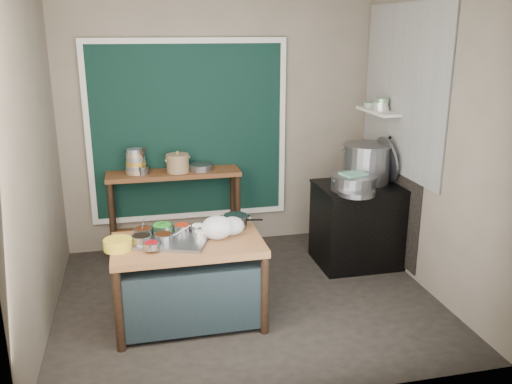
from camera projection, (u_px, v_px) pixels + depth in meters
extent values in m
cube|color=#2A2520|center=(247.00, 299.00, 5.13)|extent=(3.50, 3.00, 0.02)
cube|color=#786B5C|center=(219.00, 125.00, 6.13)|extent=(3.50, 0.02, 2.80)
cube|color=#786B5C|center=(32.00, 165.00, 4.35)|extent=(0.02, 3.00, 2.80)
cube|color=#786B5C|center=(429.00, 145.00, 5.10)|extent=(0.02, 3.00, 2.80)
cube|color=black|center=(189.00, 132.00, 6.04)|extent=(2.10, 0.02, 1.90)
cube|color=#B2B2AA|center=(403.00, 91.00, 5.48)|extent=(0.02, 1.70, 1.70)
cube|color=black|center=(390.00, 196.00, 5.90)|extent=(0.01, 1.30, 1.30)
cube|color=beige|center=(378.00, 111.00, 5.81)|extent=(0.22, 0.70, 0.03)
cube|color=brown|center=(189.00, 282.00, 4.62)|extent=(1.25, 0.72, 0.75)
cube|color=brown|center=(175.00, 212.00, 6.07)|extent=(1.45, 0.40, 0.95)
cube|color=black|center=(359.00, 226.00, 5.81)|extent=(0.90, 0.68, 0.85)
cube|color=black|center=(362.00, 186.00, 5.68)|extent=(0.92, 0.69, 0.03)
cube|color=gray|center=(169.00, 240.00, 4.50)|extent=(0.75, 0.64, 0.03)
cylinder|color=silver|center=(200.00, 235.00, 4.51)|extent=(0.12, 0.12, 0.05)
cylinder|color=gray|center=(142.00, 239.00, 4.41)|extent=(0.17, 0.17, 0.06)
cylinder|color=gray|center=(198.00, 228.00, 4.65)|extent=(0.13, 0.13, 0.06)
cylinder|color=gray|center=(143.00, 232.00, 4.56)|extent=(0.16, 0.16, 0.06)
cylinder|color=gray|center=(162.00, 229.00, 4.62)|extent=(0.18, 0.18, 0.07)
cylinder|color=gray|center=(151.00, 245.00, 4.29)|extent=(0.13, 0.13, 0.05)
cylinder|color=gray|center=(182.00, 228.00, 4.66)|extent=(0.15, 0.15, 0.06)
cylinder|color=gray|center=(163.00, 238.00, 4.44)|extent=(0.16, 0.16, 0.06)
cylinder|color=gold|center=(118.00, 244.00, 4.34)|extent=(0.26, 0.26, 0.09)
ellipsoid|color=white|center=(217.00, 228.00, 4.54)|extent=(0.28, 0.25, 0.20)
ellipsoid|color=white|center=(232.00, 226.00, 4.64)|extent=(0.23, 0.20, 0.16)
cylinder|color=tan|center=(136.00, 171.00, 5.86)|extent=(0.24, 0.24, 0.04)
cylinder|color=gray|center=(136.00, 167.00, 5.85)|extent=(0.23, 0.23, 0.04)
cylinder|color=gold|center=(136.00, 163.00, 5.84)|extent=(0.21, 0.21, 0.04)
cylinder|color=gray|center=(136.00, 159.00, 5.82)|extent=(0.20, 0.20, 0.04)
cylinder|color=tan|center=(135.00, 155.00, 5.81)|extent=(0.19, 0.19, 0.04)
cylinder|color=gray|center=(135.00, 151.00, 5.80)|extent=(0.17, 0.17, 0.04)
cylinder|color=gray|center=(143.00, 170.00, 5.81)|extent=(0.15, 0.15, 0.09)
cylinder|color=gray|center=(201.00, 167.00, 5.98)|extent=(0.33, 0.33, 0.07)
cylinder|color=gray|center=(387.00, 159.00, 5.76)|extent=(0.13, 0.49, 0.49)
cube|color=#6AAA86|center=(354.00, 174.00, 5.46)|extent=(0.29, 0.25, 0.02)
cylinder|color=gray|center=(356.00, 192.00, 5.33)|extent=(0.49, 0.49, 0.05)
cylinder|color=silver|center=(381.00, 109.00, 5.74)|extent=(0.17, 0.17, 0.04)
cylinder|color=silver|center=(381.00, 104.00, 5.73)|extent=(0.16, 0.16, 0.04)
cylinder|color=gray|center=(382.00, 100.00, 5.71)|extent=(0.14, 0.14, 0.04)
cylinder|color=gray|center=(371.00, 105.00, 5.98)|extent=(0.18, 0.18, 0.05)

